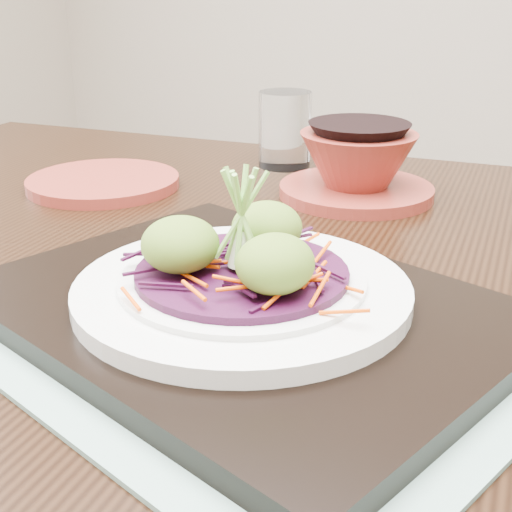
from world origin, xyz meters
The scene contains 11 objects.
dining_table centered at (0.07, 0.00, 0.71)m, with size 1.41×1.03×0.82m.
placemat centered at (0.05, -0.09, 0.82)m, with size 0.41×0.32×0.00m, color gray.
serving_tray centered at (0.05, -0.09, 0.83)m, with size 0.35×0.27×0.02m, color black.
white_plate centered at (0.05, -0.09, 0.85)m, with size 0.23×0.23×0.02m.
cabbage_bed centered at (0.05, -0.09, 0.86)m, with size 0.15×0.15×0.01m, color #370B2A.
carrot_julienne centered at (0.05, -0.09, 0.87)m, with size 0.18×0.18×0.01m, color #ED4A04, non-canonical shape.
guacamole_scoops centered at (0.05, -0.09, 0.88)m, with size 0.13×0.11×0.04m.
scallion_garnish centered at (0.05, -0.09, 0.90)m, with size 0.05×0.05×0.08m, color #79B548, non-canonical shape.
terracotta_side_plate centered at (-0.25, 0.13, 0.83)m, with size 0.17×0.17×0.01m, color maroon.
water_glass centered at (-0.11, 0.31, 0.87)m, with size 0.06×0.06×0.09m, color white.
terracotta_bowl_set centered at (0.01, 0.24, 0.85)m, with size 0.19×0.19×0.07m.
Camera 1 is at (0.27, -0.47, 1.05)m, focal length 50.00 mm.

